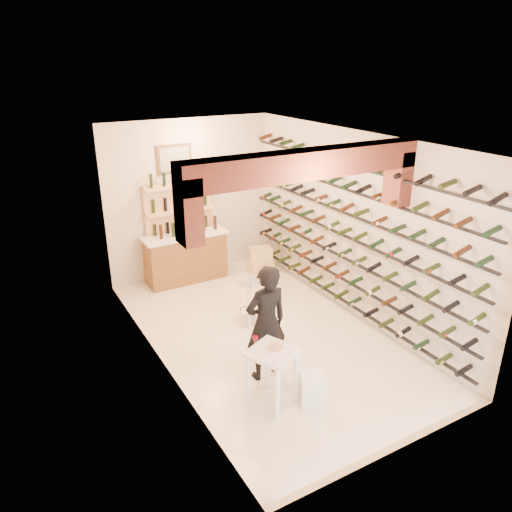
{
  "coord_description": "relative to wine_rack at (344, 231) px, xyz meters",
  "views": [
    {
      "loc": [
        -3.63,
        -6.08,
        4.29
      ],
      "look_at": [
        0.0,
        0.3,
        1.3
      ],
      "focal_mm": 34.52,
      "sensor_mm": 36.0,
      "label": 1
    }
  ],
  "objects": [
    {
      "name": "ground",
      "position": [
        -1.53,
        0.0,
        -1.55
      ],
      "size": [
        6.0,
        6.0,
        0.0
      ],
      "primitive_type": "plane",
      "color": "white",
      "rests_on": "ground"
    },
    {
      "name": "room_shell",
      "position": [
        -1.53,
        -0.26,
        0.7
      ],
      "size": [
        3.52,
        6.02,
        3.21
      ],
      "color": "beige",
      "rests_on": "ground"
    },
    {
      "name": "wine_rack",
      "position": [
        0.0,
        0.0,
        0.0
      ],
      "size": [
        0.32,
        5.7,
        2.56
      ],
      "color": "black",
      "rests_on": "ground"
    },
    {
      "name": "back_counter",
      "position": [
        -1.83,
        2.65,
        -1.02
      ],
      "size": [
        1.7,
        0.62,
        1.29
      ],
      "color": "brown",
      "rests_on": "ground"
    },
    {
      "name": "back_shelving",
      "position": [
        -1.83,
        2.89,
        -0.38
      ],
      "size": [
        1.4,
        0.31,
        2.73
      ],
      "color": "#E2B37F",
      "rests_on": "ground"
    },
    {
      "name": "tasting_table",
      "position": [
        -2.34,
        -1.54,
        -0.88
      ],
      "size": [
        0.74,
        0.74,
        0.98
      ],
      "rotation": [
        0.0,
        0.0,
        0.43
      ],
      "color": "white",
      "rests_on": "ground"
    },
    {
      "name": "white_stool",
      "position": [
        -1.86,
        -1.78,
        -1.34
      ],
      "size": [
        0.43,
        0.43,
        0.41
      ],
      "primitive_type": "cube",
      "rotation": [
        0.0,
        0.0,
        -0.43
      ],
      "color": "white",
      "rests_on": "ground"
    },
    {
      "name": "person",
      "position": [
        -2.1,
        -0.98,
        -0.69
      ],
      "size": [
        0.64,
        0.42,
        1.72
      ],
      "primitive_type": "imported",
      "rotation": [
        0.0,
        0.0,
        3.13
      ],
      "color": "black",
      "rests_on": "ground"
    },
    {
      "name": "chrome_barstool",
      "position": [
        -1.57,
        0.48,
        -1.06
      ],
      "size": [
        0.43,
        0.43,
        0.84
      ],
      "rotation": [
        0.0,
        0.0,
        -0.03
      ],
      "color": "silver",
      "rests_on": "ground"
    },
    {
      "name": "crate_lower",
      "position": [
        -0.34,
        2.2,
        -1.4
      ],
      "size": [
        0.53,
        0.4,
        0.3
      ],
      "primitive_type": "cube",
      "rotation": [
        0.0,
        0.0,
        -0.1
      ],
      "color": "#DDBD79",
      "rests_on": "ground"
    },
    {
      "name": "crate_upper",
      "position": [
        -0.34,
        2.2,
        -1.11
      ],
      "size": [
        0.55,
        0.46,
        0.27
      ],
      "primitive_type": "cube",
      "rotation": [
        0.0,
        0.0,
        -0.33
      ],
      "color": "#DDBD79",
      "rests_on": "crate_lower"
    }
  ]
}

